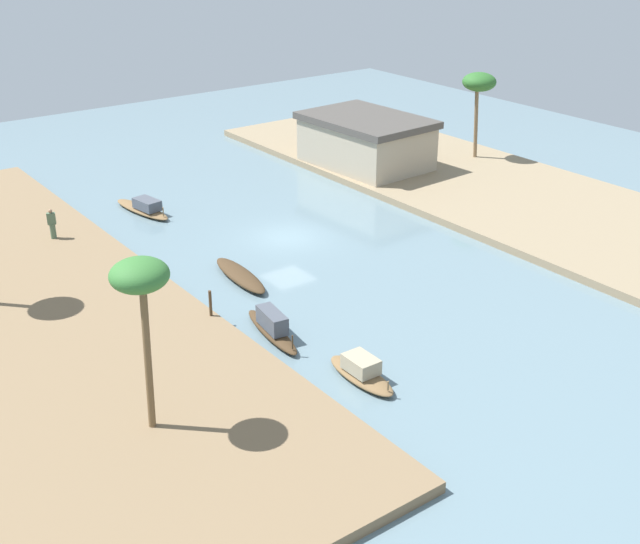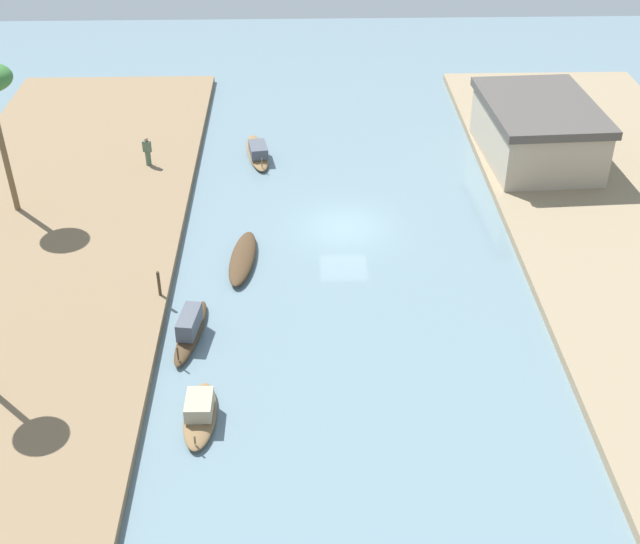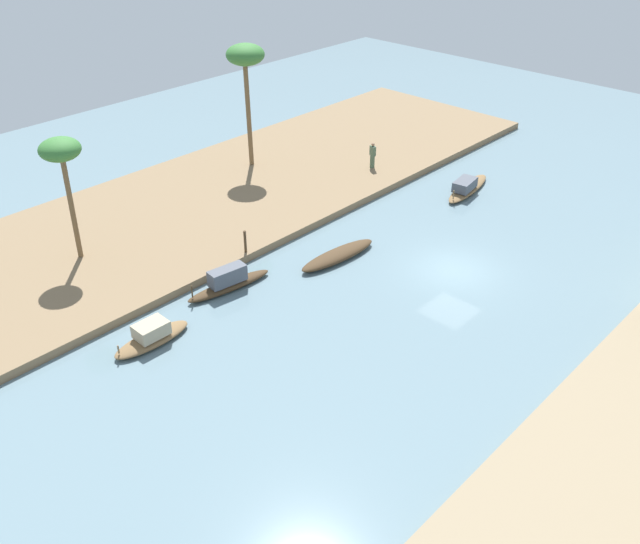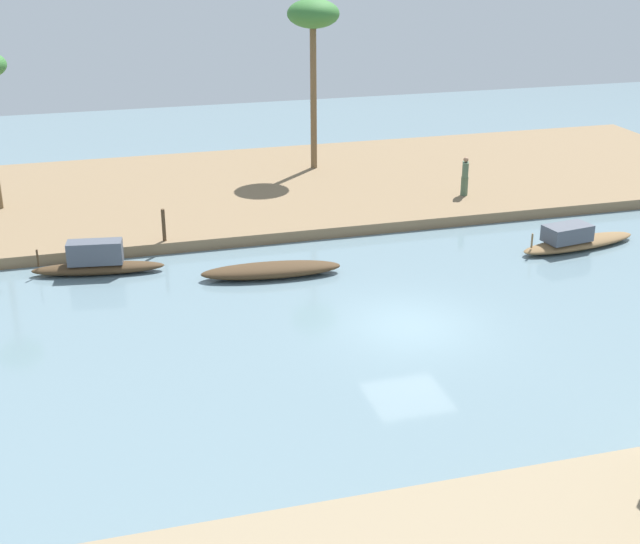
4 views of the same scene
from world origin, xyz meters
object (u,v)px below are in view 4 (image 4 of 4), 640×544
Objects in this scene: mooring_post at (164,225)px; palm_tree_left_near at (313,20)px; sampan_midstream at (271,270)px; sampan_open_hull at (97,262)px; sampan_foreground at (575,240)px; person_on_near_bank at (465,177)px.

mooring_post is 0.16× the size of palm_tree_left_near.
sampan_midstream is 6.16m from sampan_open_hull.
mooring_post is at bearing 46.55° from palm_tree_left_near.
person_on_near_bank is at bearing -83.26° from sampan_foreground.
palm_tree_left_near is (-4.88, -12.16, 7.12)m from sampan_midstream.
mooring_post reaches higher than sampan_open_hull.
person_on_near_bank is 1.38× the size of mooring_post.
sampan_open_hull is (5.85, -1.94, 0.20)m from sampan_midstream.
sampan_open_hull reaches higher than sampan_midstream.
person_on_near_bank reaches higher than sampan_midstream.
sampan_open_hull is 3.79× the size of mooring_post.
sampan_foreground is 15.89m from palm_tree_left_near.
sampan_open_hull is 17.74m from sampan_foreground.
mooring_post is (13.26, 2.37, -0.20)m from person_on_near_bank.
sampan_open_hull is at bearing 32.00° from mooring_post.
palm_tree_left_near is (6.86, -12.49, 7.02)m from sampan_foreground.
mooring_post reaches higher than sampan_foreground.
sampan_open_hull is 16.35m from palm_tree_left_near.
person_on_near_bank is at bearing -144.32° from sampan_midstream.
sampan_midstream is at bearing -10.75° from sampan_foreground.
sampan_midstream is 11.63m from person_on_near_bank.
sampan_foreground is (-11.74, 0.33, 0.10)m from sampan_midstream.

